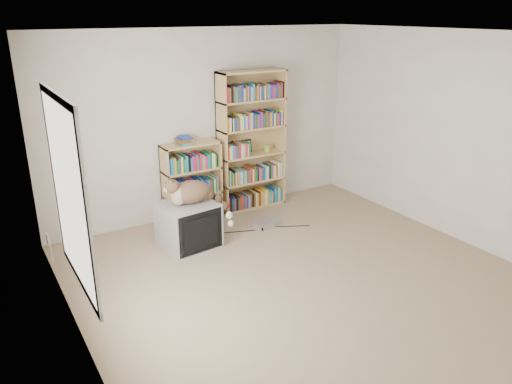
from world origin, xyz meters
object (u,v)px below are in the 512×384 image
bookcase_tall (251,145)px  crt_tv (188,225)px  cat (196,195)px  dvd_player (266,223)px  bookcase_short (192,184)px

bookcase_tall → crt_tv: bearing=-150.5°
cat → dvd_player: size_ratio=2.30×
bookcase_tall → dvd_player: 1.18m
cat → bookcase_tall: bookcase_tall is taller
bookcase_short → cat: bearing=-110.0°
bookcase_tall → dvd_player: (-0.22, -0.75, -0.88)m
bookcase_tall → bookcase_short: (-0.93, -0.00, -0.43)m
bookcase_tall → bookcase_short: size_ratio=1.82×
cat → bookcase_short: size_ratio=0.68×
crt_tv → bookcase_short: bearing=55.6°
cat → dvd_player: cat is taller
bookcase_short → crt_tv: bearing=-117.7°
bookcase_short → dvd_player: 1.13m
crt_tv → bookcase_short: size_ratio=0.65×
cat → bookcase_tall: size_ratio=0.37×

